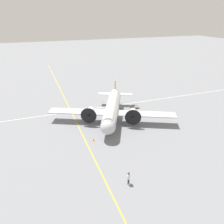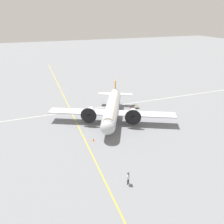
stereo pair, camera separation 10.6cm
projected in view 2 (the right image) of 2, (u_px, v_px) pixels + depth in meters
The scene contains 8 objects.
ground_plane at pixel (112, 120), 45.69m from camera, with size 300.00×300.00×0.00m, color slate.
apron_line_eastwest at pixel (78, 125), 43.40m from camera, with size 120.00×0.16×0.01m.
apron_line_northsouth at pixel (102, 107), 51.71m from camera, with size 0.16×120.00×0.01m.
airliner_main at pixel (112, 109), 44.20m from camera, with size 18.57×24.02×6.08m.
crew_foreground at pixel (128, 177), 28.05m from camera, with size 0.41×0.50×1.75m.
suitcase_near_door at pixel (131, 108), 50.67m from camera, with size 0.35×0.15×0.53m.
baggage_cart at pixel (136, 106), 51.60m from camera, with size 1.92×1.47×0.56m.
traffic_cone at pixel (94, 140), 38.06m from camera, with size 0.36×0.36×0.47m.
Camera 2 is at (38.43, -14.18, 20.30)m, focal length 35.00 mm.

